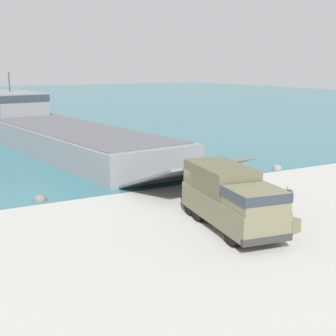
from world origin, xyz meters
The scene contains 8 objects.
ground_plane centered at (0.00, 0.00, 0.00)m, with size 240.00×240.00×0.00m, color #A8A59E.
landing_craft centered at (-1.19, 27.64, 1.78)m, with size 12.94×44.13×7.38m.
military_truck centered at (0.10, -3.92, 1.61)m, with size 3.49×7.31×3.04m.
soldier_on_ramp centered at (3.67, -4.23, 1.06)m, with size 0.47×0.31×1.81m.
cargo_crate centered at (2.38, -5.82, 0.34)m, with size 0.68×0.82×0.68m, color #6B664C.
shoreline_rock_a centered at (6.66, 4.19, 0.00)m, with size 1.10×1.10×1.10m, color gray.
shoreline_rock_b centered at (-7.09, 5.76, 0.00)m, with size 0.77×0.77×0.77m, color #66605B.
shoreline_rock_c centered at (11.65, 5.43, 0.00)m, with size 0.79×0.79×0.79m, color gray.
Camera 1 is at (-13.60, -22.15, 8.03)m, focal length 50.00 mm.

